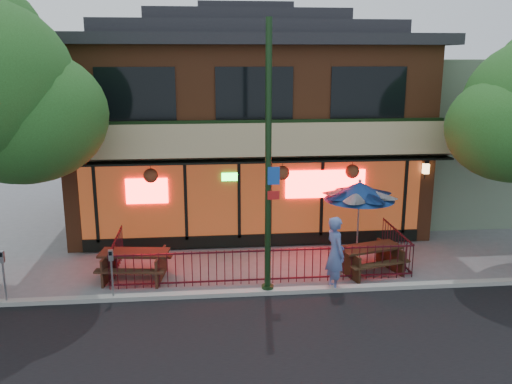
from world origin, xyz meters
TOP-DOWN VIEW (x-y plane):
  - ground at (0.00, 0.00)m, footprint 80.00×80.00m
  - curb at (0.00, -0.50)m, footprint 80.00×0.25m
  - restaurant_building at (0.00, 7.11)m, footprint 12.96×9.49m
  - neighbor_building at (9.00, 7.70)m, footprint 6.00×7.00m
  - patio_fence at (0.00, 0.50)m, footprint 8.44×2.62m
  - street_light at (0.00, -0.40)m, footprint 0.43×0.32m
  - picnic_table_left at (-3.60, 0.87)m, footprint 2.06×1.67m
  - picnic_table_right at (3.10, 0.70)m, footprint 2.15×1.85m
  - patio_umbrella at (3.12, 2.05)m, footprint 2.16×2.16m
  - pedestrian at (1.82, -0.35)m, footprint 0.64×0.83m
  - parking_meter_near at (-4.00, -0.48)m, footprint 0.13×0.12m
  - parking_meter_far at (-6.64, -0.48)m, footprint 0.13×0.11m

SIDE VIEW (x-z plane):
  - ground at x=0.00m, z-range 0.00..0.00m
  - curb at x=0.00m, z-range 0.00..0.12m
  - picnic_table_right at x=3.10m, z-range 0.12..0.91m
  - picnic_table_left at x=-3.60m, z-range 0.13..0.94m
  - patio_fence at x=0.00m, z-range 0.13..1.13m
  - parking_meter_near at x=-4.00m, z-range 0.24..1.61m
  - parking_meter_far at x=-6.64m, z-range 0.25..1.69m
  - pedestrian at x=1.82m, z-range 0.00..2.02m
  - patio_umbrella at x=3.12m, z-range 0.87..3.34m
  - neighbor_building at x=9.00m, z-range 0.00..6.00m
  - street_light at x=0.00m, z-range -0.35..6.65m
  - restaurant_building at x=0.00m, z-range 0.10..8.15m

